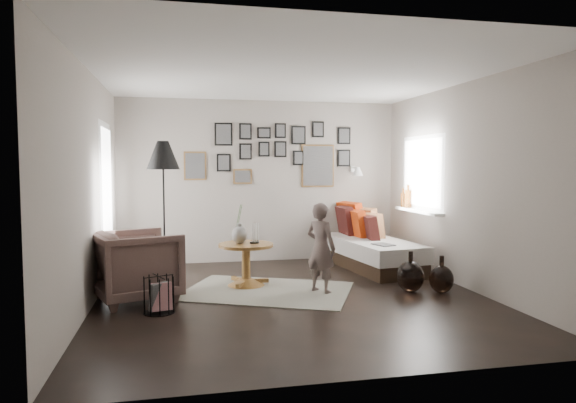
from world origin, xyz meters
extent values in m
plane|color=black|center=(0.00, 0.00, 0.00)|extent=(4.80, 4.80, 0.00)
plane|color=gray|center=(0.00, 2.40, 1.30)|extent=(4.50, 0.00, 4.50)
plane|color=gray|center=(0.00, -2.40, 1.30)|extent=(4.50, 0.00, 4.50)
plane|color=gray|center=(-2.25, 0.00, 1.30)|extent=(0.00, 4.80, 4.80)
plane|color=gray|center=(2.25, 0.00, 1.30)|extent=(0.00, 4.80, 4.80)
plane|color=white|center=(0.00, 0.00, 2.60)|extent=(4.80, 4.80, 0.00)
plane|color=white|center=(-2.23, 1.20, 1.05)|extent=(0.00, 2.14, 2.14)
plane|color=white|center=(-2.23, 1.20, 1.05)|extent=(0.00, 1.88, 1.88)
plane|color=white|center=(-2.23, 1.20, 1.05)|extent=(0.00, 1.93, 1.93)
plane|color=white|center=(2.23, 1.20, 1.45)|extent=(0.00, 1.30, 1.30)
plane|color=white|center=(2.23, 1.20, 1.45)|extent=(0.00, 1.14, 1.14)
cube|color=white|center=(2.17, 1.20, 0.88)|extent=(0.15, 1.32, 0.04)
cylinder|color=#8C4C14|center=(2.17, 1.55, 1.04)|extent=(0.10, 0.10, 0.28)
cylinder|color=#8C4C14|center=(2.17, 1.72, 1.01)|extent=(0.08, 0.08, 0.22)
cube|color=brown|center=(-1.05, 2.38, 1.55)|extent=(0.35, 0.03, 0.45)
cube|color=black|center=(-1.05, 2.37, 1.55)|extent=(0.30, 0.01, 0.40)
cube|color=black|center=(-0.60, 2.38, 2.05)|extent=(0.28, 0.03, 0.36)
cube|color=black|center=(-0.60, 2.37, 2.05)|extent=(0.23, 0.01, 0.31)
cube|color=black|center=(-0.60, 2.38, 1.60)|extent=(0.22, 0.03, 0.28)
cube|color=black|center=(-0.60, 2.37, 1.60)|extent=(0.17, 0.01, 0.23)
cube|color=black|center=(-0.25, 2.38, 2.10)|extent=(0.20, 0.03, 0.26)
cube|color=black|center=(-0.25, 2.37, 2.10)|extent=(0.15, 0.01, 0.21)
cube|color=black|center=(-0.25, 2.38, 1.78)|extent=(0.20, 0.03, 0.26)
cube|color=black|center=(-0.25, 2.37, 1.78)|extent=(0.15, 0.01, 0.21)
cube|color=black|center=(0.05, 2.38, 2.08)|extent=(0.22, 0.03, 0.18)
cube|color=black|center=(0.05, 2.37, 2.08)|extent=(0.17, 0.01, 0.13)
cube|color=black|center=(0.05, 2.38, 1.82)|extent=(0.18, 0.03, 0.24)
cube|color=black|center=(0.05, 2.37, 1.82)|extent=(0.13, 0.01, 0.19)
cube|color=black|center=(0.32, 2.38, 2.12)|extent=(0.18, 0.03, 0.24)
cube|color=black|center=(0.32, 2.37, 2.12)|extent=(0.13, 0.01, 0.19)
cube|color=black|center=(0.32, 2.38, 1.82)|extent=(0.20, 0.03, 0.26)
cube|color=black|center=(0.32, 2.37, 1.82)|extent=(0.15, 0.01, 0.21)
cube|color=black|center=(0.62, 2.38, 2.05)|extent=(0.24, 0.03, 0.30)
cube|color=black|center=(0.62, 2.37, 2.05)|extent=(0.19, 0.01, 0.25)
cube|color=black|center=(0.62, 2.38, 1.68)|extent=(0.18, 0.03, 0.24)
cube|color=black|center=(0.62, 2.37, 1.68)|extent=(0.13, 0.01, 0.19)
cube|color=brown|center=(0.95, 2.38, 1.55)|extent=(0.55, 0.03, 0.70)
cube|color=black|center=(0.95, 2.37, 1.55)|extent=(0.50, 0.01, 0.65)
cube|color=black|center=(0.95, 2.38, 2.15)|extent=(0.20, 0.03, 0.26)
cube|color=black|center=(0.95, 2.37, 2.15)|extent=(0.15, 0.01, 0.21)
cube|color=black|center=(1.40, 2.38, 2.05)|extent=(0.22, 0.03, 0.28)
cube|color=black|center=(1.40, 2.37, 2.05)|extent=(0.17, 0.01, 0.23)
cube|color=black|center=(1.40, 2.38, 1.68)|extent=(0.22, 0.03, 0.28)
cube|color=black|center=(1.40, 2.37, 1.68)|extent=(0.17, 0.01, 0.23)
cube|color=brown|center=(-0.30, 2.38, 1.38)|extent=(0.30, 0.03, 0.24)
cube|color=black|center=(-0.30, 2.37, 1.38)|extent=(0.25, 0.01, 0.19)
cube|color=white|center=(1.55, 2.37, 1.50)|extent=(0.06, 0.04, 0.10)
cylinder|color=white|center=(1.55, 2.25, 1.52)|extent=(0.02, 0.24, 0.02)
cone|color=white|center=(1.55, 2.12, 1.46)|extent=(0.18, 0.18, 0.14)
cube|color=beige|center=(-0.25, 0.33, 0.01)|extent=(2.40, 2.10, 0.01)
cone|color=brown|center=(-0.47, 0.67, 0.05)|extent=(0.52, 0.52, 0.10)
cylinder|color=brown|center=(-0.47, 0.67, 0.28)|extent=(0.11, 0.11, 0.40)
cylinder|color=brown|center=(-0.47, 0.67, 0.53)|extent=(0.71, 0.71, 0.04)
ellipsoid|color=black|center=(-0.55, 0.69, 0.66)|extent=(0.20, 0.20, 0.22)
cylinder|color=black|center=(-0.55, 0.69, 0.80)|extent=(0.06, 0.06, 0.04)
cylinder|color=black|center=(-0.36, 0.67, 0.56)|extent=(0.12, 0.12, 0.02)
cube|color=black|center=(1.54, 1.40, 0.11)|extent=(1.03, 1.96, 0.22)
cube|color=beige|center=(1.54, 1.40, 0.32)|extent=(1.10, 2.02, 0.24)
cube|color=#B52E0A|center=(1.56, 2.17, 0.69)|extent=(0.37, 0.59, 0.55)
cube|color=#341210|center=(1.42, 2.07, 0.66)|extent=(0.23, 0.50, 0.49)
cube|color=brown|center=(1.68, 1.92, 0.65)|extent=(0.40, 0.52, 0.47)
cube|color=#B52E0A|center=(1.48, 1.78, 0.64)|extent=(0.24, 0.46, 0.45)
cube|color=brown|center=(1.64, 1.60, 0.62)|extent=(0.33, 0.46, 0.41)
cube|color=#341210|center=(1.54, 1.45, 0.61)|extent=(0.24, 0.41, 0.39)
cube|color=black|center=(1.49, 0.85, 0.45)|extent=(0.30, 0.35, 0.02)
imported|color=brown|center=(-1.78, 0.22, 0.41)|extent=(1.14, 1.13, 0.81)
cube|color=beige|center=(-1.75, 0.27, 0.48)|extent=(0.47, 0.48, 0.17)
cylinder|color=black|center=(-1.50, 1.20, 0.02)|extent=(0.29, 0.29, 0.03)
cylinder|color=black|center=(-1.50, 1.20, 0.84)|extent=(0.03, 0.03, 1.67)
cone|color=black|center=(-1.50, 1.20, 1.69)|extent=(0.44, 0.44, 0.38)
cube|color=black|center=(-1.52, -0.34, 0.18)|extent=(0.22, 0.21, 0.30)
cube|color=beige|center=(-1.49, -0.36, 0.18)|extent=(0.23, 0.13, 0.30)
ellipsoid|color=black|center=(1.47, -0.06, 0.19)|extent=(0.34, 0.34, 0.39)
cylinder|color=black|center=(1.47, -0.06, 0.45)|extent=(0.06, 0.06, 0.12)
ellipsoid|color=black|center=(1.82, -0.18, 0.17)|extent=(0.30, 0.30, 0.34)
cylinder|color=black|center=(1.82, -0.18, 0.40)|extent=(0.06, 0.06, 0.12)
imported|color=#604F4B|center=(0.39, 0.15, 0.55)|extent=(0.46, 0.48, 1.11)
camera|label=1|loc=(-1.28, -5.83, 1.55)|focal=32.00mm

